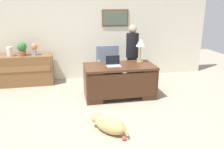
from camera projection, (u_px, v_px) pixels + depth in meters
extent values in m
plane|color=#9E937F|center=(106.00, 115.00, 4.65)|extent=(12.00, 12.00, 0.00)
cube|color=beige|center=(90.00, 32.00, 6.70)|extent=(7.00, 0.12, 2.70)
cube|color=brown|center=(115.00, 18.00, 6.65)|extent=(0.76, 0.03, 0.47)
cube|color=#52614F|center=(115.00, 18.00, 6.63)|extent=(0.68, 0.01, 0.39)
cube|color=#4C2B19|center=(119.00, 66.00, 5.40)|extent=(1.62, 0.86, 0.05)
cube|color=#4C2B19|center=(93.00, 84.00, 5.40)|extent=(0.36, 0.80, 0.72)
cube|color=#4C2B19|center=(145.00, 80.00, 5.63)|extent=(0.36, 0.80, 0.72)
cube|color=#412415|center=(123.00, 86.00, 5.13)|extent=(1.52, 0.04, 0.57)
cube|color=brown|center=(23.00, 70.00, 6.30)|extent=(1.59, 0.48, 0.81)
cube|color=brown|center=(21.00, 69.00, 6.04)|extent=(1.49, 0.02, 0.14)
cube|color=slate|center=(109.00, 73.00, 6.22)|extent=(0.60, 0.58, 0.18)
cylinder|color=black|center=(109.00, 81.00, 6.28)|extent=(0.10, 0.10, 0.28)
cylinder|color=black|center=(109.00, 85.00, 6.32)|extent=(0.52, 0.52, 0.05)
cube|color=slate|center=(107.00, 56.00, 6.33)|extent=(0.60, 0.12, 0.59)
cube|color=slate|center=(99.00, 66.00, 6.11)|extent=(0.08, 0.50, 0.22)
cube|color=slate|center=(119.00, 65.00, 6.21)|extent=(0.08, 0.50, 0.22)
cylinder|color=#262323|center=(132.00, 71.00, 6.27)|extent=(0.26, 0.26, 0.77)
cylinder|color=black|center=(132.00, 45.00, 6.07)|extent=(0.32, 0.32, 0.63)
sphere|color=tan|center=(133.00, 29.00, 5.94)|extent=(0.21, 0.21, 0.21)
ellipsoid|color=tan|center=(110.00, 125.00, 4.00)|extent=(0.64, 0.67, 0.30)
sphere|color=tan|center=(96.00, 117.00, 4.17)|extent=(0.20, 0.20, 0.20)
cylinder|color=tan|center=(125.00, 129.00, 3.81)|extent=(0.13, 0.14, 0.21)
cube|color=#B2B5BA|center=(114.00, 66.00, 5.30)|extent=(0.32, 0.22, 0.01)
cube|color=black|center=(113.00, 60.00, 5.36)|extent=(0.32, 0.01, 0.21)
cylinder|color=#9E8447|center=(140.00, 61.00, 5.68)|extent=(0.16, 0.16, 0.02)
cylinder|color=#9E8447|center=(140.00, 54.00, 5.63)|extent=(0.02, 0.02, 0.36)
cone|color=silver|center=(141.00, 42.00, 5.55)|extent=(0.22, 0.22, 0.18)
cylinder|color=#A293CF|center=(35.00, 52.00, 6.22)|extent=(0.09, 0.09, 0.16)
sphere|color=#DE7751|center=(34.00, 46.00, 6.18)|extent=(0.17, 0.17, 0.17)
cylinder|color=silver|center=(10.00, 52.00, 6.10)|extent=(0.16, 0.16, 0.24)
cylinder|color=brown|center=(23.00, 53.00, 6.17)|extent=(0.18, 0.18, 0.14)
sphere|color=#337833|center=(22.00, 47.00, 6.12)|extent=(0.24, 0.24, 0.24)
sphere|color=#E53F33|center=(124.00, 138.00, 3.80)|extent=(0.07, 0.07, 0.07)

